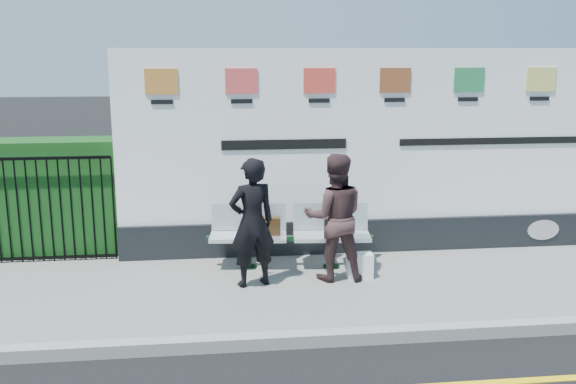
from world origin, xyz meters
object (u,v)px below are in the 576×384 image
(woman_left, at_px, (252,223))
(bench, at_px, (290,251))
(billboard, at_px, (391,165))
(woman_right, at_px, (335,217))

(woman_left, bearing_deg, bench, -149.77)
(billboard, distance_m, woman_right, 1.64)
(bench, bearing_deg, woman_left, -125.95)
(billboard, height_order, woman_left, billboard)
(woman_right, bearing_deg, bench, -40.61)
(billboard, distance_m, woman_left, 2.55)
(woman_left, distance_m, woman_right, 1.09)
(woman_left, relative_size, woman_right, 0.99)
(billboard, relative_size, woman_right, 4.76)
(billboard, xyz_separation_m, woman_left, (-2.14, -1.29, -0.47))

